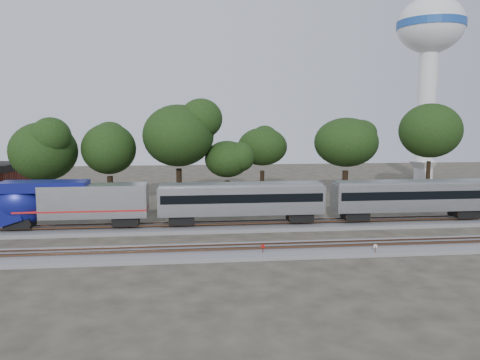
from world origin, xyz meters
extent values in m
plane|color=#383328|center=(0.00, 0.00, 0.00)|extent=(160.00, 160.00, 0.00)
cube|color=slate|center=(0.00, 6.00, 0.20)|extent=(160.00, 5.00, 0.40)
cube|color=brown|center=(0.00, 5.28, 0.66)|extent=(160.00, 0.08, 0.15)
cube|color=brown|center=(0.00, 6.72, 0.66)|extent=(160.00, 0.08, 0.15)
cube|color=slate|center=(0.00, -4.00, 0.20)|extent=(160.00, 5.00, 0.40)
cube|color=brown|center=(0.00, -4.72, 0.66)|extent=(160.00, 0.08, 0.15)
cube|color=brown|center=(0.00, -3.28, 0.66)|extent=(160.00, 0.08, 0.15)
cube|color=#B7BABF|center=(-15.86, 6.00, 3.41)|extent=(11.13, 3.15, 3.47)
ellipsoid|color=navy|center=(-23.84, 6.00, 3.15)|extent=(5.67, 3.28, 4.83)
cube|color=navy|center=(-21.01, 6.00, 5.04)|extent=(8.93, 3.09, 1.05)
cube|color=black|center=(-23.32, 6.00, 4.20)|extent=(0.47, 2.42, 1.37)
cube|color=#AD1C1A|center=(-17.12, 6.00, 2.52)|extent=(13.65, 3.19, 0.19)
cube|color=black|center=(-23.69, 6.00, 1.20)|extent=(2.73, 2.31, 0.95)
cube|color=black|center=(-12.66, 6.00, 1.20)|extent=(2.73, 2.31, 0.95)
cube|color=#B7BABF|center=(-0.04, 6.00, 3.25)|extent=(18.28, 3.15, 3.15)
cube|color=black|center=(-0.04, 6.00, 3.57)|extent=(17.65, 3.20, 0.95)
cube|color=gray|center=(-0.04, 6.00, 4.88)|extent=(17.86, 2.52, 0.37)
cube|color=black|center=(-6.66, 6.00, 1.20)|extent=(2.73, 2.31, 0.95)
cube|color=black|center=(6.57, 6.00, 1.20)|extent=(2.73, 2.31, 0.95)
cube|color=#B7BABF|center=(19.66, 6.00, 3.25)|extent=(18.28, 3.15, 3.15)
cube|color=black|center=(19.66, 6.00, 3.57)|extent=(17.65, 3.20, 0.95)
cube|color=gray|center=(19.66, 6.00, 4.88)|extent=(17.86, 2.52, 0.37)
cube|color=black|center=(13.05, 6.00, 1.20)|extent=(2.73, 2.31, 0.95)
cube|color=black|center=(26.28, 6.00, 1.20)|extent=(2.73, 2.31, 0.95)
cylinder|color=#512D19|center=(0.60, -5.23, 0.50)|extent=(0.07, 0.07, 1.00)
cylinder|color=#A80D0C|center=(0.60, -5.23, 0.94)|extent=(0.35, 0.14, 0.36)
cylinder|color=#512D19|center=(10.47, -6.27, 0.51)|extent=(0.07, 0.07, 1.01)
cylinder|color=silver|center=(10.47, -6.27, 0.96)|extent=(0.36, 0.07, 0.36)
cube|color=#512D19|center=(8.32, -5.61, 0.15)|extent=(0.57, 0.44, 0.30)
cylinder|color=silver|center=(41.50, 44.87, 12.78)|extent=(3.65, 3.65, 25.55)
cone|color=silver|center=(41.50, 44.87, 1.83)|extent=(5.84, 5.84, 3.65)
ellipsoid|color=silver|center=(41.50, 44.87, 30.35)|extent=(12.78, 12.78, 10.86)
cylinder|color=#1C499C|center=(41.50, 44.87, 30.35)|extent=(12.92, 12.92, 1.46)
cylinder|color=black|center=(-24.83, 19.20, 2.11)|extent=(0.70, 0.70, 4.23)
ellipsoid|color=black|center=(-24.83, 19.20, 7.85)|extent=(7.97, 7.97, 6.78)
cylinder|color=black|center=(-16.49, 19.80, 2.18)|extent=(0.70, 0.70, 4.37)
ellipsoid|color=black|center=(-16.49, 19.80, 8.11)|extent=(8.24, 8.24, 7.00)
cylinder|color=black|center=(-7.18, 19.92, 2.65)|extent=(0.70, 0.70, 5.30)
ellipsoid|color=black|center=(-7.18, 19.92, 9.85)|extent=(10.00, 10.00, 8.50)
cylinder|color=black|center=(-0.48, 19.91, 1.77)|extent=(0.70, 0.70, 3.53)
ellipsoid|color=black|center=(-0.48, 19.91, 6.56)|extent=(6.66, 6.66, 5.66)
cylinder|color=black|center=(5.32, 25.30, 2.14)|extent=(0.70, 0.70, 4.28)
ellipsoid|color=black|center=(5.32, 25.30, 7.95)|extent=(8.07, 8.07, 6.86)
cylinder|color=black|center=(16.52, 19.83, 2.37)|extent=(0.70, 0.70, 4.75)
ellipsoid|color=black|center=(16.52, 19.83, 8.82)|extent=(8.95, 8.95, 7.61)
cylinder|color=black|center=(31.55, 24.49, 2.78)|extent=(0.70, 0.70, 5.55)
ellipsoid|color=black|center=(31.55, 24.49, 10.31)|extent=(10.47, 10.47, 8.90)
camera|label=1|loc=(-5.73, -44.78, 12.03)|focal=35.00mm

